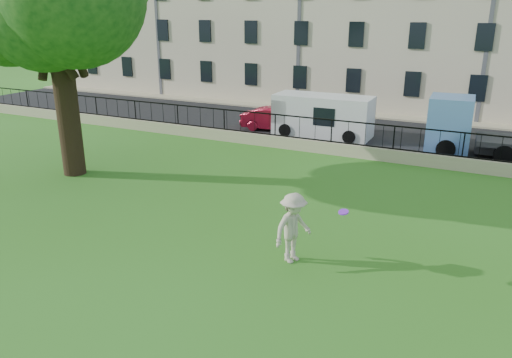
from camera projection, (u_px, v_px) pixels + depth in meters
The scene contains 11 objects.
ground at pixel (200, 256), 14.42m from camera, with size 120.00×120.00×0.00m, color #33741B.
retaining_wall at pixel (331, 148), 24.51m from camera, with size 50.00×0.40×0.60m, color tan.
iron_railing at pixel (331, 131), 24.24m from camera, with size 50.00×0.05×1.13m.
street at pixel (356, 134), 28.60m from camera, with size 60.00×9.00×0.01m, color black.
sidewalk at pixel (377, 116), 33.00m from camera, with size 60.00×1.40×0.12m, color tan.
building_row at pixel (403, 7), 35.59m from camera, with size 56.40×10.40×13.80m.
man at pixel (293, 228), 13.83m from camera, with size 1.31×0.75×2.03m, color #C2B59D.
frisbee at pixel (343, 212), 12.92m from camera, with size 0.27×0.27×0.03m, color #8327E1.
red_sedan at pixel (275, 119), 29.16m from camera, with size 1.39×3.98×1.31m, color #A3142C.
white_van at pixel (323, 116), 27.80m from camera, with size 5.40×2.10×2.27m, color silver.
blue_truck at pixel (502, 129), 23.55m from camera, with size 6.64×2.36×2.78m, color #5482C6.
Camera 1 is at (7.15, -10.88, 6.77)m, focal length 35.00 mm.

